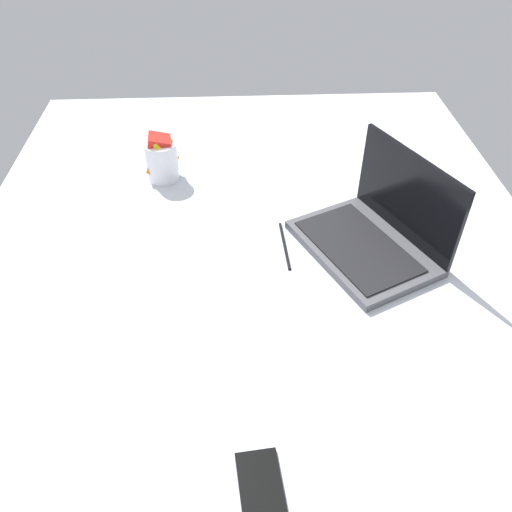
{
  "coord_description": "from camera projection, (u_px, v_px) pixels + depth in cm",
  "views": [
    {
      "loc": [
        90.04,
        -4.68,
        98.6
      ],
      "look_at": [
        5.16,
        -0.69,
        24.0
      ],
      "focal_mm": 36.43,
      "sensor_mm": 36.0,
      "label": 1
    }
  ],
  "objects": [
    {
      "name": "charger_cable",
      "position": [
        285.0,
        245.0,
        1.25
      ],
      "size": [
        17.01,
        1.42,
        0.6
      ],
      "primitive_type": "cube",
      "rotation": [
        0.0,
        0.0,
        0.05
      ],
      "color": "black",
      "rests_on": "bed_mattress"
    },
    {
      "name": "laptop",
      "position": [
        375.0,
        233.0,
        1.22
      ],
      "size": [
        39.7,
        35.0,
        23.0
      ],
      "rotation": [
        0.0,
        0.0,
        0.45
      ],
      "color": "#4C4C51",
      "rests_on": "bed_mattress"
    },
    {
      "name": "bed_mattress",
      "position": [
        258.0,
        288.0,
        1.27
      ],
      "size": [
        180.0,
        140.0,
        18.0
      ],
      "primitive_type": "cube",
      "color": "#B7BCC6",
      "rests_on": "ground"
    },
    {
      "name": "snack_cup",
      "position": [
        162.0,
        159.0,
        1.43
      ],
      "size": [
        9.25,
        9.35,
        14.43
      ],
      "color": "silver",
      "rests_on": "bed_mattress"
    },
    {
      "name": "cell_phone",
      "position": [
        262.0,
        494.0,
        0.8
      ],
      "size": [
        14.62,
        8.2,
        0.8
      ],
      "primitive_type": "cube",
      "rotation": [
        0.0,
        0.0,
        1.67
      ],
      "color": "black",
      "rests_on": "bed_mattress"
    }
  ]
}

